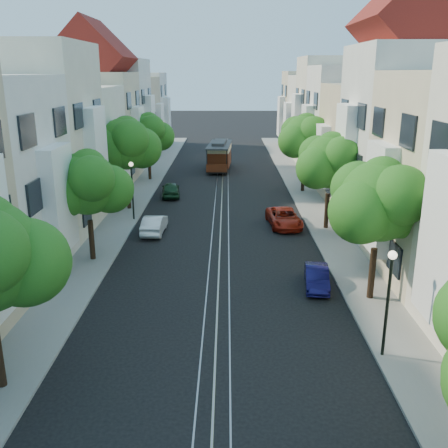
{
  "coord_description": "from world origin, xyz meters",
  "views": [
    {
      "loc": [
        0.42,
        -12.57,
        10.34
      ],
      "look_at": [
        0.27,
        13.99,
        2.2
      ],
      "focal_mm": 40.0,
      "sensor_mm": 36.0,
      "label": 1
    }
  ],
  "objects_px": {
    "tree_w_b": "(88,185)",
    "cable_car": "(220,154)",
    "lamp_east": "(389,288)",
    "tree_e_b": "(380,203)",
    "tree_e_c": "(331,163)",
    "parked_car_w_mid": "(154,224)",
    "tree_w_d": "(149,134)",
    "parked_car_e_mid": "(317,277)",
    "parked_car_e_far": "(284,218)",
    "lamp_west": "(132,182)",
    "tree_w_c": "(126,145)",
    "parked_car_w_far": "(171,189)",
    "tree_e_d": "(306,137)"
  },
  "relations": [
    {
      "from": "tree_w_b",
      "to": "cable_car",
      "type": "xyz_separation_m",
      "value": [
        6.76,
        27.72,
        -2.71
      ]
    },
    {
      "from": "lamp_east",
      "to": "tree_w_b",
      "type": "bearing_deg",
      "value": 143.42
    },
    {
      "from": "tree_e_b",
      "to": "tree_e_c",
      "type": "height_order",
      "value": "tree_e_b"
    },
    {
      "from": "lamp_east",
      "to": "parked_car_w_mid",
      "type": "height_order",
      "value": "lamp_east"
    },
    {
      "from": "tree_e_c",
      "to": "tree_w_d",
      "type": "relative_size",
      "value": 1.0
    },
    {
      "from": "tree_e_b",
      "to": "tree_e_c",
      "type": "relative_size",
      "value": 1.03
    },
    {
      "from": "tree_w_b",
      "to": "lamp_east",
      "type": "bearing_deg",
      "value": -36.58
    },
    {
      "from": "parked_car_e_mid",
      "to": "parked_car_e_far",
      "type": "relative_size",
      "value": 0.73
    },
    {
      "from": "cable_car",
      "to": "parked_car_e_far",
      "type": "relative_size",
      "value": 1.71
    },
    {
      "from": "tree_w_b",
      "to": "parked_car_e_mid",
      "type": "height_order",
      "value": "tree_w_b"
    },
    {
      "from": "cable_car",
      "to": "tree_e_c",
      "type": "bearing_deg",
      "value": -66.63
    },
    {
      "from": "parked_car_e_mid",
      "to": "parked_car_w_mid",
      "type": "relative_size",
      "value": 0.87
    },
    {
      "from": "tree_w_b",
      "to": "lamp_west",
      "type": "distance_m",
      "value": 8.22
    },
    {
      "from": "lamp_west",
      "to": "parked_car_e_mid",
      "type": "distance_m",
      "value": 16.3
    },
    {
      "from": "tree_e_b",
      "to": "tree_w_c",
      "type": "relative_size",
      "value": 0.94
    },
    {
      "from": "parked_car_e_far",
      "to": "lamp_east",
      "type": "bearing_deg",
      "value": -88.58
    },
    {
      "from": "tree_w_b",
      "to": "tree_e_c",
      "type": "bearing_deg",
      "value": 22.62
    },
    {
      "from": "parked_car_w_far",
      "to": "tree_e_d",
      "type": "bearing_deg",
      "value": -177.87
    },
    {
      "from": "parked_car_e_mid",
      "to": "parked_car_w_mid",
      "type": "xyz_separation_m",
      "value": [
        -9.31,
        8.72,
        0.08
      ]
    },
    {
      "from": "tree_w_c",
      "to": "parked_car_e_mid",
      "type": "distance_m",
      "value": 19.45
    },
    {
      "from": "lamp_west",
      "to": "parked_car_w_mid",
      "type": "relative_size",
      "value": 1.13
    },
    {
      "from": "tree_e_c",
      "to": "lamp_west",
      "type": "xyz_separation_m",
      "value": [
        -13.56,
        2.02,
        -1.75
      ]
    },
    {
      "from": "tree_e_c",
      "to": "parked_car_w_mid",
      "type": "relative_size",
      "value": 1.77
    },
    {
      "from": "tree_e_c",
      "to": "tree_w_c",
      "type": "relative_size",
      "value": 0.92
    },
    {
      "from": "tree_e_c",
      "to": "lamp_west",
      "type": "relative_size",
      "value": 1.57
    },
    {
      "from": "parked_car_e_mid",
      "to": "parked_car_w_far",
      "type": "bearing_deg",
      "value": 122.52
    },
    {
      "from": "tree_e_c",
      "to": "parked_car_w_far",
      "type": "height_order",
      "value": "tree_e_c"
    },
    {
      "from": "parked_car_e_far",
      "to": "parked_car_w_far",
      "type": "height_order",
      "value": "parked_car_w_far"
    },
    {
      "from": "lamp_east",
      "to": "parked_car_w_mid",
      "type": "distance_m",
      "value": 18.66
    },
    {
      "from": "tree_e_d",
      "to": "lamp_east",
      "type": "xyz_separation_m",
      "value": [
        -0.96,
        -26.98,
        -2.02
      ]
    },
    {
      "from": "lamp_east",
      "to": "parked_car_e_far",
      "type": "height_order",
      "value": "lamp_east"
    },
    {
      "from": "tree_e_c",
      "to": "tree_w_b",
      "type": "bearing_deg",
      "value": -157.38
    },
    {
      "from": "tree_e_b",
      "to": "tree_e_d",
      "type": "height_order",
      "value": "tree_e_d"
    },
    {
      "from": "tree_w_d",
      "to": "parked_car_w_mid",
      "type": "relative_size",
      "value": 1.77
    },
    {
      "from": "tree_e_d",
      "to": "tree_w_b",
      "type": "bearing_deg",
      "value": -130.27
    },
    {
      "from": "tree_e_c",
      "to": "tree_w_d",
      "type": "xyz_separation_m",
      "value": [
        -14.4,
        16.0,
        0.0
      ]
    },
    {
      "from": "tree_w_d",
      "to": "parked_car_e_far",
      "type": "bearing_deg",
      "value": -52.96
    },
    {
      "from": "tree_e_d",
      "to": "lamp_east",
      "type": "relative_size",
      "value": 1.65
    },
    {
      "from": "tree_e_b",
      "to": "lamp_west",
      "type": "distance_m",
      "value": 18.9
    },
    {
      "from": "lamp_east",
      "to": "parked_car_e_far",
      "type": "xyz_separation_m",
      "value": [
        -1.9,
        16.68,
        -2.23
      ]
    },
    {
      "from": "tree_w_b",
      "to": "tree_e_b",
      "type": "bearing_deg",
      "value": -19.15
    },
    {
      "from": "lamp_west",
      "to": "cable_car",
      "type": "relative_size",
      "value": 0.55
    },
    {
      "from": "parked_car_e_mid",
      "to": "lamp_east",
      "type": "bearing_deg",
      "value": -71.55
    },
    {
      "from": "lamp_west",
      "to": "cable_car",
      "type": "height_order",
      "value": "lamp_west"
    },
    {
      "from": "tree_e_d",
      "to": "lamp_east",
      "type": "distance_m",
      "value": 27.07
    },
    {
      "from": "tree_w_d",
      "to": "lamp_west",
      "type": "xyz_separation_m",
      "value": [
        0.84,
        -13.98,
        -1.75
      ]
    },
    {
      "from": "tree_w_b",
      "to": "tree_w_c",
      "type": "height_order",
      "value": "tree_w_c"
    },
    {
      "from": "tree_e_d",
      "to": "parked_car_e_far",
      "type": "relative_size",
      "value": 1.55
    },
    {
      "from": "parked_car_e_mid",
      "to": "lamp_west",
      "type": "bearing_deg",
      "value": 140.27
    },
    {
      "from": "parked_car_e_mid",
      "to": "parked_car_w_far",
      "type": "relative_size",
      "value": 0.86
    }
  ]
}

